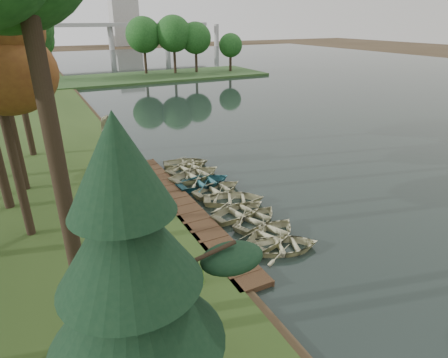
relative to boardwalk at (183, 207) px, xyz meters
name	(u,v)px	position (x,y,z in m)	size (l,w,h in m)	color
ground	(208,203)	(1.60, 0.00, -0.15)	(300.00, 300.00, 0.00)	#3D2F1D
water	(345,98)	(31.60, 20.00, -0.12)	(130.00, 200.00, 0.05)	black
boardwalk	(183,207)	(0.00, 0.00, 0.00)	(1.60, 16.00, 0.30)	#3D2817
peninsula	(129,79)	(9.60, 50.00, 0.08)	(50.00, 14.00, 0.45)	#2B4920
far_trees	(105,42)	(6.27, 50.00, 6.28)	(45.60, 5.60, 8.80)	black
bridge	(86,28)	(13.91, 120.00, 6.93)	(95.90, 4.00, 8.60)	#A5A5A0
building_a	(124,21)	(31.60, 140.00, 8.85)	(10.00, 8.00, 18.00)	#A5A5A0
building_b	(26,30)	(-3.40, 145.00, 5.85)	(8.00, 8.00, 12.00)	#A5A5A0
rowboat_0	(285,244)	(2.66, -6.12, 0.24)	(2.32, 3.25, 0.67)	tan
rowboat_1	(272,233)	(2.70, -5.03, 0.26)	(2.46, 3.44, 0.71)	tan
rowboat_2	(257,217)	(2.87, -3.31, 0.23)	(2.24, 3.14, 0.65)	tan
rowboat_3	(240,210)	(2.47, -2.25, 0.25)	(2.39, 3.35, 0.69)	tan
rowboat_4	(234,198)	(2.87, -0.80, 0.27)	(2.54, 3.56, 0.74)	tan
rowboat_5	(218,188)	(2.69, 0.93, 0.24)	(2.35, 3.29, 0.68)	tan
rowboat_6	(204,181)	(2.36, 2.22, 0.27)	(2.58, 3.61, 0.75)	#27646E
rowboat_7	(196,174)	(2.37, 3.55, 0.30)	(2.73, 3.82, 0.79)	tan
rowboat_8	(188,166)	(2.43, 5.13, 0.25)	(2.42, 3.38, 0.70)	tan
rowboat_9	(186,162)	(2.68, 6.11, 0.24)	(2.34, 3.27, 0.68)	tan
stored_rowboat	(111,160)	(-2.22, 8.21, 0.52)	(2.54, 3.55, 0.74)	tan
tree_6	(1,0)	(-7.16, 13.26, 10.99)	(4.43, 4.43, 12.89)	black
pine_tree	(130,264)	(-5.49, -11.65, 5.45)	(3.80, 3.80, 8.36)	black
reeds_0	(200,271)	(-1.90, -6.65, 0.64)	(0.60, 0.60, 0.99)	#3F661E
reeds_1	(135,176)	(-1.57, 4.17, 0.67)	(0.60, 0.60, 1.03)	#3F661E
reeds_2	(103,180)	(-3.50, 4.51, 0.61)	(0.60, 0.60, 0.91)	#3F661E
reeds_3	(126,155)	(-1.03, 8.62, 0.59)	(0.60, 0.60, 0.87)	#3F661E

